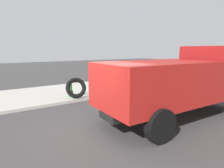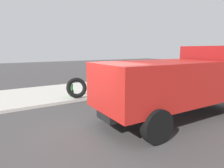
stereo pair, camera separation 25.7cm
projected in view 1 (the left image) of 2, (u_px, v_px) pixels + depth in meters
The scene contains 6 objects.
ground_plane at pixel (102, 131), 6.88m from camera, with size 80.00×80.00×0.00m, color #423F3F.
sidewalk_curb at pixel (47, 94), 12.13m from camera, with size 36.00×5.00×0.15m, color #BCB7AD.
fire_hydrant at pixel (70, 90), 11.17m from camera, with size 0.25×0.56×0.79m.
loose_tire at pixel (76, 88), 10.78m from camera, with size 1.15×1.15×0.23m, color black.
stop_sign at pixel (122, 70), 12.70m from camera, with size 0.76×0.08×2.01m.
dump_truck_red at pixel (182, 80), 8.09m from camera, with size 7.09×3.02×3.00m.
Camera 1 is at (-3.39, -5.53, 2.86)m, focal length 31.10 mm.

